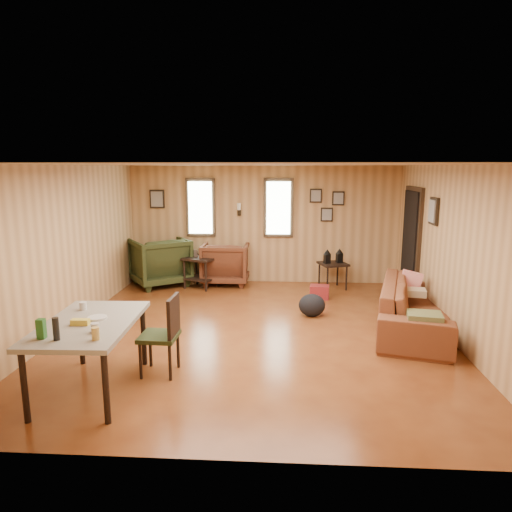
% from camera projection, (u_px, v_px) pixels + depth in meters
% --- Properties ---
extents(room, '(5.54, 6.04, 2.44)m').
position_uv_depth(room, '(267.00, 247.00, 6.70)').
color(room, brown).
rests_on(room, ground).
extents(sofa, '(1.31, 2.53, 0.95)m').
position_uv_depth(sofa, '(416.00, 298.00, 6.69)').
color(sofa, brown).
rests_on(sofa, ground).
extents(recliner_brown, '(0.93, 0.88, 0.95)m').
position_uv_depth(recliner_brown, '(226.00, 261.00, 9.34)').
color(recliner_brown, '#542A19').
rests_on(recliner_brown, ground).
extents(recliner_green, '(1.41, 1.39, 1.07)m').
position_uv_depth(recliner_green, '(160.00, 259.00, 9.23)').
color(recliner_green, '#272F15').
rests_on(recliner_green, ground).
extents(end_table, '(0.76, 0.73, 0.76)m').
position_uv_depth(end_table, '(201.00, 267.00, 9.04)').
color(end_table, black).
rests_on(end_table, ground).
extents(side_table, '(0.63, 0.63, 0.80)m').
position_uv_depth(side_table, '(333.00, 262.00, 8.94)').
color(side_table, black).
rests_on(side_table, ground).
extents(cooler, '(0.37, 0.28, 0.24)m').
position_uv_depth(cooler, '(319.00, 292.00, 8.34)').
color(cooler, maroon).
rests_on(cooler, ground).
extents(backpack, '(0.48, 0.39, 0.37)m').
position_uv_depth(backpack, '(312.00, 305.00, 7.33)').
color(backpack, black).
rests_on(backpack, ground).
extents(sofa_pillows, '(0.67, 1.84, 0.37)m').
position_uv_depth(sofa_pillows, '(418.00, 301.00, 6.46)').
color(sofa_pillows, brown).
rests_on(sofa_pillows, sofa).
extents(dining_table, '(0.96, 1.54, 0.99)m').
position_uv_depth(dining_table, '(89.00, 328.00, 4.79)').
color(dining_table, gray).
rests_on(dining_table, ground).
extents(dining_chair, '(0.44, 0.44, 0.93)m').
position_uv_depth(dining_chair, '(165.00, 331.00, 5.23)').
color(dining_chair, '#272F15').
rests_on(dining_chair, ground).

